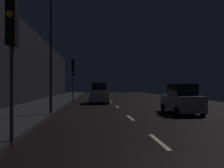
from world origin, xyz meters
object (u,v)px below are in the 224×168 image
traffic_light_near_left (12,28)px  car_parked_right_near (181,100)px  traffic_light_far_left (73,71)px  car_approaching_headlights (99,94)px  streetlamp_overhead (58,29)px

traffic_light_near_left → car_parked_right_near: bearing=135.6°
traffic_light_near_left → traffic_light_far_left: bearing=-176.3°
car_parked_right_near → car_approaching_headlights: bearing=27.7°
car_approaching_headlights → traffic_light_near_left: bearing=-10.2°
traffic_light_near_left → car_parked_right_near: traffic_light_near_left is taller
traffic_light_far_left → car_parked_right_near: (8.45, -13.03, -2.88)m
traffic_light_far_left → streetlamp_overhead: (0.21, -13.43, 1.69)m
traffic_light_far_left → car_parked_right_near: traffic_light_far_left is taller
streetlamp_overhead → traffic_light_near_left: bearing=-92.5°
traffic_light_near_left → streetlamp_overhead: bearing=-178.4°
streetlamp_overhead → car_parked_right_near: bearing=2.8°
traffic_light_near_left → car_parked_right_near: 11.74m
traffic_light_near_left → car_approaching_headlights: 18.23m
traffic_light_near_left → streetlamp_overhead: streetlamp_overhead is taller
streetlamp_overhead → traffic_light_far_left: bearing=90.9°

